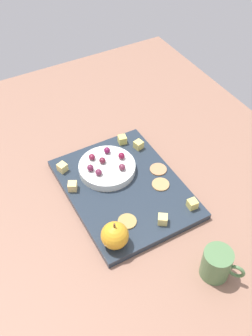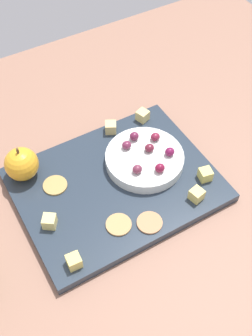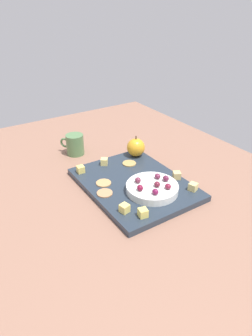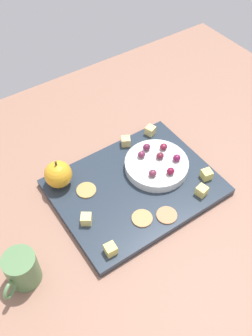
{
  "view_description": "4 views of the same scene",
  "coord_description": "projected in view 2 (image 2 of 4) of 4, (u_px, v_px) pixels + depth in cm",
  "views": [
    {
      "loc": [
        -59.4,
        35.61,
        85.89
      ],
      "look_at": [
        4.68,
        -0.03,
        9.82
      ],
      "focal_mm": 42.28,
      "sensor_mm": 36.0,
      "label": 1
    },
    {
      "loc": [
        -20.56,
        -42.99,
        72.01
      ],
      "look_at": [
        4.78,
        0.75,
        9.09
      ],
      "focal_mm": 45.29,
      "sensor_mm": 36.0,
      "label": 2
    },
    {
      "loc": [
        70.46,
        -45.53,
        56.94
      ],
      "look_at": [
        0.6,
        -0.25,
        9.55
      ],
      "focal_mm": 32.37,
      "sensor_mm": 36.0,
      "label": 3
    },
    {
      "loc": [
        -30.45,
        -43.37,
        76.26
      ],
      "look_at": [
        2.07,
        4.29,
        9.16
      ],
      "focal_mm": 39.71,
      "sensor_mm": 36.0,
      "label": 4
    }
  ],
  "objects": [
    {
      "name": "table",
      "position": [
        107.0,
        203.0,
        0.85
      ],
      "size": [
        144.23,
        107.08,
        3.16
      ],
      "primitive_type": "cube",
      "color": "#8E6451",
      "rests_on": "ground"
    },
    {
      "name": "platter",
      "position": [
        116.0,
        185.0,
        0.84
      ],
      "size": [
        38.41,
        29.56,
        1.91
      ],
      "primitive_type": "cube",
      "color": "#26313E",
      "rests_on": "table"
    },
    {
      "name": "serving_dish",
      "position": [
        144.0,
        159.0,
        0.86
      ],
      "size": [
        15.94,
        15.94,
        2.3
      ],
      "primitive_type": "cylinder",
      "color": "silver",
      "rests_on": "platter"
    },
    {
      "name": "apple_whole",
      "position": [
        22.0,
        164.0,
        0.82
      ],
      "size": [
        6.68,
        6.68,
        6.68
      ],
      "primitive_type": "sphere",
      "color": "gold",
      "rests_on": "platter"
    },
    {
      "name": "apple_stem",
      "position": [
        18.0,
        151.0,
        0.79
      ],
      "size": [
        0.5,
        0.5,
        1.2
      ],
      "primitive_type": "cylinder",
      "color": "brown",
      "rests_on": "apple_whole"
    },
    {
      "name": "cheese_cube_0",
      "position": [
        197.0,
        195.0,
        0.8
      ],
      "size": [
        2.79,
        2.79,
        2.34
      ],
      "primitive_type": "cube",
      "rotation": [
        0.0,
        0.0,
        0.21
      ],
      "color": "#E8D26B",
      "rests_on": "platter"
    },
    {
      "name": "cheese_cube_1",
      "position": [
        74.0,
        261.0,
        0.72
      ],
      "size": [
        2.5,
        2.5,
        2.34
      ],
      "primitive_type": "cube",
      "rotation": [
        0.0,
        0.0,
        1.5
      ],
      "color": "#E2CD66",
      "rests_on": "platter"
    },
    {
      "name": "cheese_cube_2",
      "position": [
        205.0,
        174.0,
        0.83
      ],
      "size": [
        2.77,
        2.77,
        2.34
      ],
      "primitive_type": "cube",
      "rotation": [
        0.0,
        0.0,
        1.37
      ],
      "color": "#E4D567",
      "rests_on": "platter"
    },
    {
      "name": "cheese_cube_3",
      "position": [
        143.0,
        116.0,
        0.94
      ],
      "size": [
        2.98,
        2.98,
        2.34
      ],
      "primitive_type": "cube",
      "rotation": [
        0.0,
        0.0,
        0.33
      ],
      "color": "#E2CC78",
      "rests_on": "platter"
    },
    {
      "name": "cheese_cube_4",
      "position": [
        49.0,
        221.0,
        0.77
      ],
      "size": [
        3.26,
        3.26,
        2.34
      ],
      "primitive_type": "cube",
      "rotation": [
        0.0,
        0.0,
        0.96
      ],
      "color": "#EBD478",
      "rests_on": "platter"
    },
    {
      "name": "cheese_cube_5",
      "position": [
        111.0,
        127.0,
        0.91
      ],
      "size": [
        3.18,
        3.18,
        2.34
      ],
      "primitive_type": "cube",
      "rotation": [
        0.0,
        0.0,
        1.07
      ],
      "color": "#E1C477",
      "rests_on": "platter"
    },
    {
      "name": "cracker_0",
      "position": [
        150.0,
        223.0,
        0.78
      ],
      "size": [
        4.78,
        4.78,
        0.4
      ],
      "primitive_type": "cylinder",
      "color": "tan",
      "rests_on": "platter"
    },
    {
      "name": "cracker_1",
      "position": [
        55.0,
        185.0,
        0.83
      ],
      "size": [
        4.78,
        4.78,
        0.4
      ],
      "primitive_type": "cylinder",
      "color": "tan",
      "rests_on": "platter"
    },
    {
      "name": "cracker_2",
      "position": [
        119.0,
        225.0,
        0.77
      ],
      "size": [
        4.78,
        4.78,
        0.4
      ],
      "primitive_type": "cylinder",
      "color": "tan",
      "rests_on": "platter"
    },
    {
      "name": "grape_0",
      "position": [
        170.0,
        152.0,
        0.84
      ],
      "size": [
        1.97,
        1.77,
        1.74
      ],
      "primitive_type": "ellipsoid",
      "color": "maroon",
      "rests_on": "serving_dish"
    },
    {
      "name": "grape_1",
      "position": [
        134.0,
        136.0,
        0.87
      ],
      "size": [
        1.97,
        1.77,
        1.81
      ],
      "primitive_type": "ellipsoid",
      "color": "#611F3B",
      "rests_on": "serving_dish"
    },
    {
      "name": "grape_2",
      "position": [
        149.0,
        148.0,
        0.85
      ],
      "size": [
        1.97,
        1.77,
        1.61
      ],
      "primitive_type": "ellipsoid",
      "color": "maroon",
      "rests_on": "serving_dish"
    },
    {
      "name": "grape_3",
      "position": [
        127.0,
        145.0,
        0.86
      ],
      "size": [
        1.97,
        1.77,
        1.66
      ],
      "primitive_type": "ellipsoid",
      "color": "#67243F",
      "rests_on": "serving_dish"
    },
    {
      "name": "grape_4",
      "position": [
        155.0,
        137.0,
        0.87
      ],
      "size": [
        1.97,
        1.77,
        1.61
      ],
      "primitive_type": "ellipsoid",
      "color": "maroon",
      "rests_on": "serving_dish"
    },
    {
      "name": "grape_5",
      "position": [
        138.0,
        171.0,
        0.81
      ],
      "size": [
        1.97,
        1.77,
        1.72
      ],
      "primitive_type": "ellipsoid",
      "color": "brown",
      "rests_on": "serving_dish"
    },
    {
      "name": "grape_6",
      "position": [
        160.0,
        168.0,
        0.82
      ],
      "size": [
        1.97,
        1.77,
        1.81
      ],
      "primitive_type": "ellipsoid",
      "color": "maroon",
      "rests_on": "serving_dish"
    }
  ]
}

